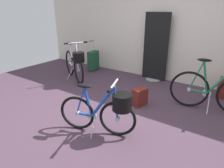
# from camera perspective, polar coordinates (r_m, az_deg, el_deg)

# --- Properties ---
(ground_plane) EXTENTS (7.34, 7.34, 0.00)m
(ground_plane) POSITION_cam_1_polar(r_m,az_deg,el_deg) (3.16, -3.12, -10.29)
(ground_plane) COLOR #473342
(back_wall) EXTENTS (7.34, 0.10, 2.63)m
(back_wall) POSITION_cam_1_polar(r_m,az_deg,el_deg) (4.85, 14.96, 16.60)
(back_wall) COLOR silver
(back_wall) RESTS_ON ground_plane
(floor_banner_stand) EXTENTS (0.60, 0.36, 1.58)m
(floor_banner_stand) POSITION_cam_1_polar(r_m,az_deg,el_deg) (4.77, 12.56, 9.31)
(floor_banner_stand) COLOR #B7B7BC
(floor_banner_stand) RESTS_ON ground_plane
(folding_bike_foreground) EXTENTS (1.06, 0.53, 0.78)m
(folding_bike_foreground) POSITION_cam_1_polar(r_m,az_deg,el_deg) (2.65, -1.94, -7.39)
(folding_bike_foreground) COLOR black
(folding_bike_foreground) RESTS_ON ground_plane
(display_bike_left) EXTENTS (1.23, 0.74, 0.96)m
(display_bike_left) POSITION_cam_1_polar(r_m,az_deg,el_deg) (4.75, -10.80, 6.12)
(display_bike_left) COLOR black
(display_bike_left) RESTS_ON ground_plane
(display_bike_right) EXTENTS (1.39, 0.53, 0.98)m
(display_bike_right) POSITION_cam_1_polar(r_m,az_deg,el_deg) (3.66, 27.46, -1.75)
(display_bike_right) COLOR black
(display_bike_right) RESTS_ON ground_plane
(rolling_suitcase) EXTENTS (0.23, 0.38, 0.83)m
(rolling_suitcase) POSITION_cam_1_polar(r_m,az_deg,el_deg) (5.56, -5.49, 6.91)
(rolling_suitcase) COLOR #19472D
(rolling_suitcase) RESTS_ON ground_plane
(backpack_on_floor) EXTENTS (0.23, 0.26, 0.40)m
(backpack_on_floor) POSITION_cam_1_polar(r_m,az_deg,el_deg) (4.39, 29.89, -1.02)
(backpack_on_floor) COLOR maroon
(backpack_on_floor) RESTS_ON ground_plane
(handbag_on_floor) EXTENTS (0.25, 0.30, 0.32)m
(handbag_on_floor) POSITION_cam_1_polar(r_m,az_deg,el_deg) (3.56, 8.03, -3.76)
(handbag_on_floor) COLOR maroon
(handbag_on_floor) RESTS_ON ground_plane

